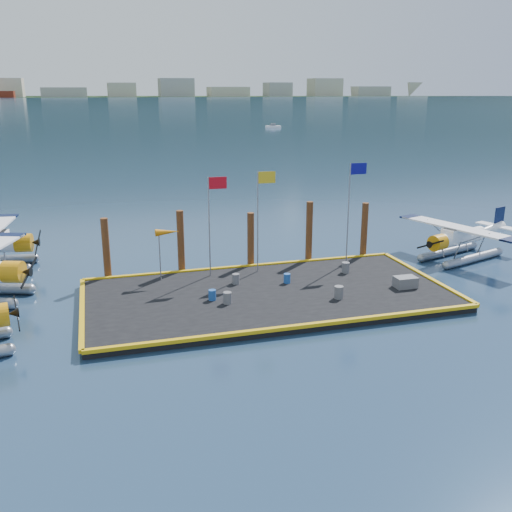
{
  "coord_description": "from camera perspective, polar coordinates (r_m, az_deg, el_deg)",
  "views": [
    {
      "loc": [
        -8.95,
        -28.67,
        11.31
      ],
      "look_at": [
        -0.12,
        2.0,
        1.95
      ],
      "focal_mm": 40.0,
      "sensor_mm": 36.0,
      "label": 1
    }
  ],
  "objects": [
    {
      "name": "flagpole_yellow",
      "position": [
        34.55,
        0.49,
        4.99
      ],
      "size": [
        1.14,
        0.08,
        6.2
      ],
      "color": "gray",
      "rests_on": "dock"
    },
    {
      "name": "seaplane_d",
      "position": [
        41.42,
        19.63,
        1.51
      ],
      "size": [
        8.31,
        8.86,
        3.18
      ],
      "rotation": [
        0.0,
        0.0,
        1.89
      ],
      "color": "gray",
      "rests_on": "ground"
    },
    {
      "name": "drum_2",
      "position": [
        33.4,
        3.12,
        -2.25
      ],
      "size": [
        0.39,
        0.39,
        0.56
      ],
      "primitive_type": "cylinder",
      "color": "#1B4A99",
      "rests_on": "dock"
    },
    {
      "name": "piling_3",
      "position": [
        37.76,
        5.33,
        2.23
      ],
      "size": [
        0.44,
        0.44,
        4.3
      ],
      "primitive_type": "cylinder",
      "color": "#482914",
      "rests_on": "ground"
    },
    {
      "name": "dock_bumpers",
      "position": [
        31.92,
        1.21,
        -3.48
      ],
      "size": [
        20.25,
        10.25,
        0.18
      ],
      "primitive_type": null,
      "color": "gold",
      "rests_on": "dock"
    },
    {
      "name": "drum_4",
      "position": [
        35.62,
        8.95,
        -1.15
      ],
      "size": [
        0.47,
        0.47,
        0.66
      ],
      "primitive_type": "cylinder",
      "color": "#5A595F",
      "rests_on": "dock"
    },
    {
      "name": "drum_5",
      "position": [
        33.22,
        -2.03,
        -2.3
      ],
      "size": [
        0.42,
        0.42,
        0.6
      ],
      "primitive_type": "cylinder",
      "color": "#5A595F",
      "rests_on": "dock"
    },
    {
      "name": "piling_2",
      "position": [
        36.59,
        -0.53,
        1.43
      ],
      "size": [
        0.44,
        0.44,
        3.8
      ],
      "primitive_type": "cylinder",
      "color": "#482914",
      "rests_on": "ground"
    },
    {
      "name": "drum_0",
      "position": [
        30.78,
        -4.4,
        -3.91
      ],
      "size": [
        0.4,
        0.4,
        0.57
      ],
      "primitive_type": "cylinder",
      "color": "#1B4A99",
      "rests_on": "dock"
    },
    {
      "name": "flagpole_red",
      "position": [
        33.86,
        -4.39,
        4.51
      ],
      "size": [
        1.14,
        0.08,
        6.0
      ],
      "color": "gray",
      "rests_on": "dock"
    },
    {
      "name": "drum_1",
      "position": [
        31.23,
        8.28,
        -3.61
      ],
      "size": [
        0.49,
        0.49,
        0.69
      ],
      "primitive_type": "cylinder",
      "color": "#5A595F",
      "rests_on": "dock"
    },
    {
      "name": "dock",
      "position": [
        32.02,
        1.21,
        -3.97
      ],
      "size": [
        20.0,
        10.0,
        0.4
      ],
      "primitive_type": "cube",
      "color": "black",
      "rests_on": "ground"
    },
    {
      "name": "far_backdrop",
      "position": [
        1783.64,
        -8.36,
        16.12
      ],
      "size": [
        3050.0,
        2050.0,
        810.0
      ],
      "color": "black",
      "rests_on": "ground"
    },
    {
      "name": "piling_4",
      "position": [
        39.39,
        10.76,
        2.38
      ],
      "size": [
        0.44,
        0.44,
        4.0
      ],
      "primitive_type": "cylinder",
      "color": "#482914",
      "rests_on": "ground"
    },
    {
      "name": "ground",
      "position": [
        32.09,
        1.2,
        -4.3
      ],
      "size": [
        4000.0,
        4000.0,
        0.0
      ],
      "primitive_type": "plane",
      "color": "#162B44",
      "rests_on": "ground"
    },
    {
      "name": "windsock",
      "position": [
        33.69,
        -8.9,
        2.26
      ],
      "size": [
        1.4,
        0.44,
        3.12
      ],
      "color": "gray",
      "rests_on": "dock"
    },
    {
      "name": "piling_1",
      "position": [
        35.64,
        -7.52,
        1.22
      ],
      "size": [
        0.44,
        0.44,
        4.2
      ],
      "primitive_type": "cylinder",
      "color": "#482914",
      "rests_on": "ground"
    },
    {
      "name": "piling_0",
      "position": [
        35.32,
        -14.74,
        0.51
      ],
      "size": [
        0.44,
        0.44,
        4.0
      ],
      "primitive_type": "cylinder",
      "color": "#482914",
      "rests_on": "ground"
    },
    {
      "name": "flagpole_blue",
      "position": [
        36.64,
        9.56,
        5.7
      ],
      "size": [
        1.14,
        0.08,
        6.5
      ],
      "color": "gray",
      "rests_on": "dock"
    },
    {
      "name": "drum_3",
      "position": [
        30.23,
        -2.88,
        -4.2
      ],
      "size": [
        0.45,
        0.45,
        0.63
      ],
      "primitive_type": "cylinder",
      "color": "#5A595F",
      "rests_on": "dock"
    },
    {
      "name": "crate",
      "position": [
        33.73,
        14.71,
        -2.53
      ],
      "size": [
        1.24,
        0.83,
        0.62
      ],
      "primitive_type": "cube",
      "color": "#5A595F",
      "rests_on": "dock"
    }
  ]
}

